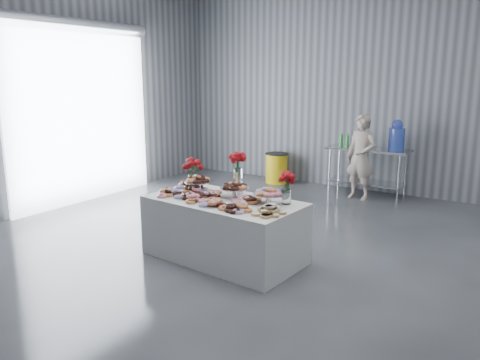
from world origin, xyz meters
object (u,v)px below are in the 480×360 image
object	(u,v)px
water_jug	(397,137)
trash_barrel	(276,168)
person	(361,157)
prep_table	(368,163)
display_table	(224,229)

from	to	relation	value
water_jug	trash_barrel	world-z (taller)	water_jug
person	trash_barrel	xyz separation A→B (m)	(-1.92, 0.35, -0.46)
prep_table	trash_barrel	size ratio (longest dim) A/B	2.38
person	trash_barrel	bearing A→B (deg)	-178.51
water_jug	trash_barrel	bearing A→B (deg)	180.00
prep_table	trash_barrel	world-z (taller)	prep_table
display_table	trash_barrel	world-z (taller)	display_table
prep_table	water_jug	size ratio (longest dim) A/B	2.71
display_table	prep_table	size ratio (longest dim) A/B	1.27
prep_table	trash_barrel	distance (m)	1.96
prep_table	water_jug	bearing A→B (deg)	-0.00
display_table	water_jug	bearing A→B (deg)	76.58
display_table	water_jug	world-z (taller)	water_jug
person	trash_barrel	size ratio (longest dim) A/B	2.47
prep_table	water_jug	xyz separation A→B (m)	(0.50, -0.00, 0.53)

